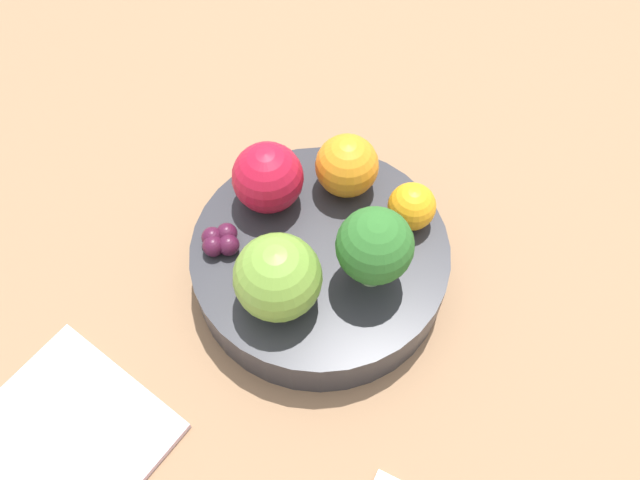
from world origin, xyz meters
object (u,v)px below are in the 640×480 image
(grape_cluster, at_px, (220,241))
(apple_green, at_px, (276,276))
(napkin, at_px, (49,455))
(orange_back, at_px, (412,206))
(broccoli, at_px, (375,247))
(orange_front, at_px, (347,166))
(apple_red, at_px, (268,178))
(bowl, at_px, (320,261))

(grape_cluster, bearing_deg, apple_green, 169.78)
(grape_cluster, distance_m, napkin, 0.18)
(orange_back, bearing_deg, grape_cluster, 43.19)
(broccoli, height_order, napkin, broccoli)
(apple_green, distance_m, grape_cluster, 0.06)
(napkin, bearing_deg, orange_front, -101.75)
(broccoli, xyz_separation_m, orange_front, (0.06, -0.06, -0.02))
(apple_red, bearing_deg, grape_cluster, 85.47)
(orange_back, bearing_deg, broccoli, 90.96)
(apple_red, relative_size, grape_cluster, 1.79)
(broccoli, relative_size, apple_green, 1.13)
(apple_red, xyz_separation_m, orange_back, (-0.10, -0.04, -0.01))
(apple_red, bearing_deg, broccoli, 171.48)
(orange_back, distance_m, napkin, 0.30)
(broccoli, height_order, grape_cluster, broccoli)
(bowl, distance_m, apple_green, 0.07)
(bowl, distance_m, orange_front, 0.08)
(apple_green, relative_size, orange_front, 1.24)
(orange_back, xyz_separation_m, grape_cluster, (0.10, 0.10, -0.01))
(napkin, bearing_deg, apple_red, -93.91)
(bowl, relative_size, apple_green, 3.22)
(orange_back, bearing_deg, napkin, 67.28)
(bowl, distance_m, napkin, 0.23)
(apple_green, bearing_deg, orange_front, -83.02)
(bowl, xyz_separation_m, broccoli, (-0.04, -0.00, 0.06))
(grape_cluster, bearing_deg, orange_front, -114.98)
(apple_green, bearing_deg, bowl, -91.81)
(broccoli, xyz_separation_m, napkin, (0.12, 0.22, -0.08))
(apple_red, distance_m, orange_front, 0.06)
(bowl, relative_size, orange_front, 3.98)
(grape_cluster, bearing_deg, bowl, -146.93)
(orange_front, bearing_deg, napkin, 78.25)
(orange_back, relative_size, napkin, 0.24)
(grape_cluster, height_order, napkin, grape_cluster)
(apple_red, height_order, apple_green, apple_green)
(napkin, bearing_deg, apple_green, -112.99)
(broccoli, height_order, orange_back, broccoli)
(broccoli, distance_m, grape_cluster, 0.12)
(bowl, xyz_separation_m, orange_front, (0.01, -0.06, 0.04))
(apple_green, height_order, grape_cluster, apple_green)
(broccoli, distance_m, orange_back, 0.06)
(grape_cluster, xyz_separation_m, napkin, (0.01, 0.18, -0.05))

